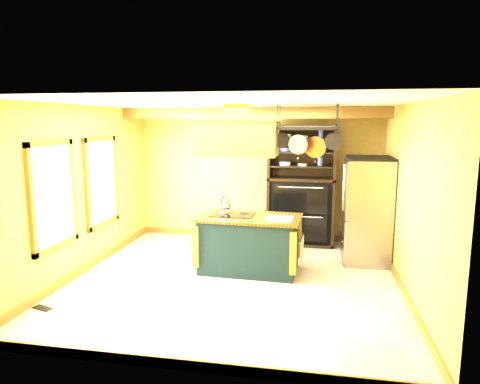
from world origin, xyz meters
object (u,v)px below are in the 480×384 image
(range_hood, at_px, (237,134))
(hutch, at_px, (301,199))
(pot_rack, at_px, (307,134))
(refrigerator, at_px, (367,212))
(kitchen_island, at_px, (249,243))

(range_hood, bearing_deg, hutch, 61.71)
(pot_rack, bearing_deg, refrigerator, 40.59)
(range_hood, relative_size, hutch, 0.58)
(kitchen_island, distance_m, hutch, 2.00)
(range_hood, distance_m, hutch, 2.44)
(kitchen_island, xyz_separation_m, pot_rack, (0.91, 0.00, 1.78))
(kitchen_island, distance_m, refrigerator, 2.17)
(pot_rack, height_order, refrigerator, pot_rack)
(range_hood, bearing_deg, refrigerator, 22.56)
(range_hood, height_order, pot_rack, same)
(hutch, bearing_deg, range_hood, -118.29)
(pot_rack, xyz_separation_m, hutch, (-0.14, 1.79, -1.35))
(refrigerator, bearing_deg, pot_rack, -139.41)
(kitchen_island, bearing_deg, pot_rack, 2.83)
(refrigerator, xyz_separation_m, hutch, (-1.17, 0.91, 0.02))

